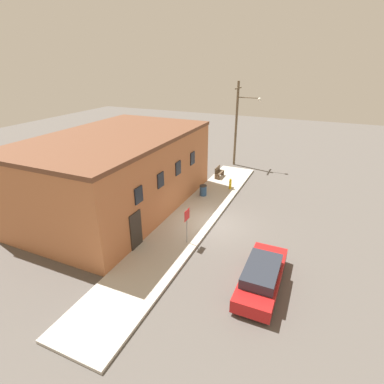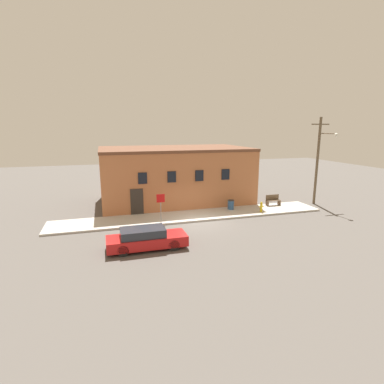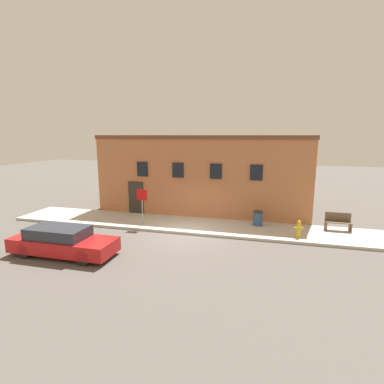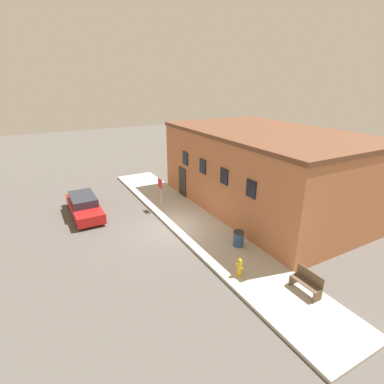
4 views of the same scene
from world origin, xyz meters
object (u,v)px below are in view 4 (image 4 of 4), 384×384
object	(u,v)px
bench	(307,283)
parked_car	(84,206)
trash_bin	(238,239)
fire_hydrant	(239,267)
stop_sign	(160,188)

from	to	relation	value
bench	parked_car	bearing A→B (deg)	-152.71
trash_bin	parked_car	bearing A→B (deg)	-142.83
fire_hydrant	bench	distance (m)	2.71
trash_bin	parked_car	size ratio (longest dim) A/B	0.18
fire_hydrant	parked_car	distance (m)	11.04
trash_bin	stop_sign	bearing A→B (deg)	-166.05
bench	fire_hydrant	bearing A→B (deg)	-141.37
stop_sign	trash_bin	size ratio (longest dim) A/B	2.53
bench	trash_bin	distance (m)	4.16
bench	trash_bin	size ratio (longest dim) A/B	1.59
fire_hydrant	trash_bin	size ratio (longest dim) A/B	1.06
fire_hydrant	trash_bin	world-z (taller)	fire_hydrant
parked_car	fire_hydrant	bearing A→B (deg)	24.53
stop_sign	parked_car	distance (m)	4.93
stop_sign	trash_bin	xyz separation A→B (m)	(6.27, 1.56, -1.00)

